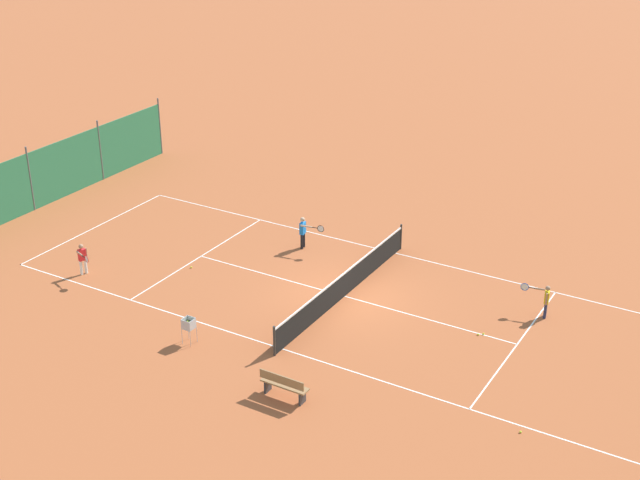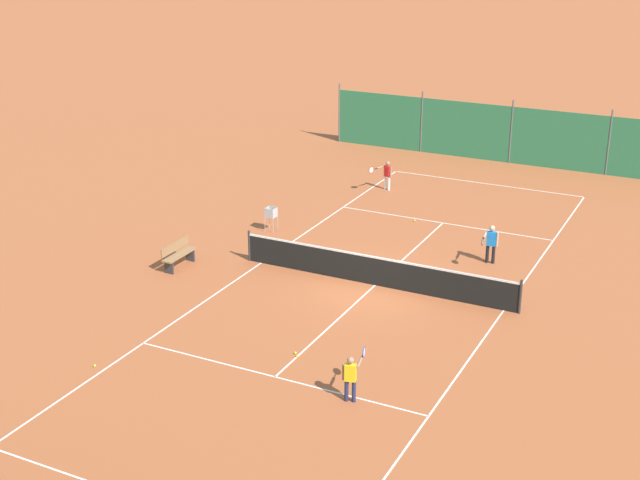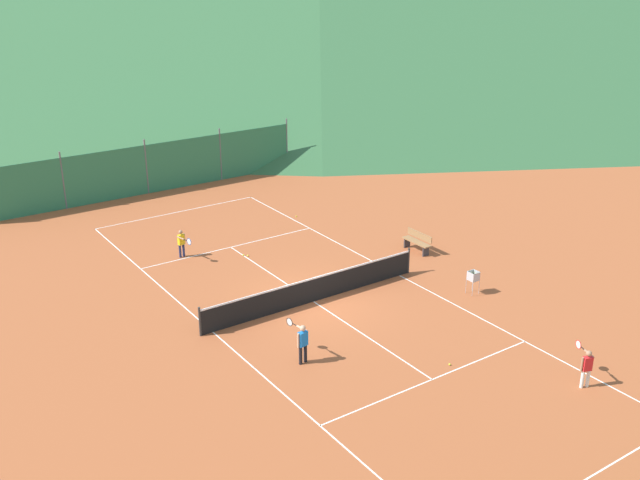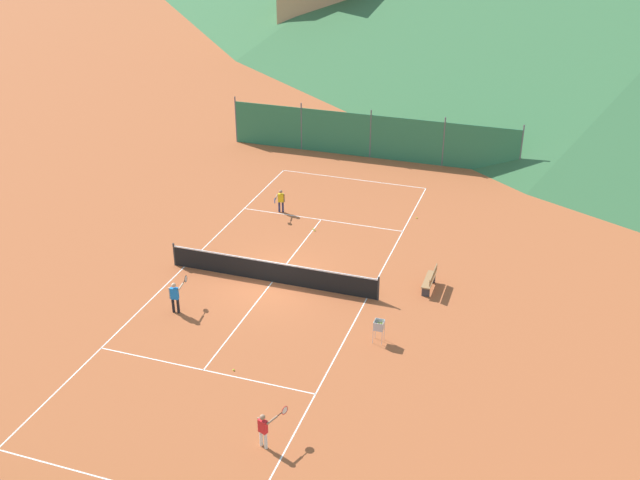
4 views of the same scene
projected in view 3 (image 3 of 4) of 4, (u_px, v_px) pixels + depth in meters
name	position (u px, v px, depth m)	size (l,w,h in m)	color
ground_plane	(313.00, 302.00, 27.41)	(600.00, 600.00, 0.00)	#A8542D
court_line_markings	(313.00, 301.00, 27.41)	(8.25, 23.85, 0.01)	white
tennis_net	(313.00, 289.00, 27.23)	(9.18, 0.08, 1.06)	#2D2D2D
windscreen_fence_far	(147.00, 169.00, 38.81)	(17.28, 0.08, 2.90)	#2D754C
player_far_baseline	(182.00, 242.00, 31.03)	(0.40, 1.04, 1.19)	#23284C
player_near_baseline	(302.00, 341.00, 23.16)	(0.44, 1.11, 1.32)	black
player_far_service	(586.00, 365.00, 21.91)	(0.69, 0.94, 1.22)	white
tennis_ball_far_corner	(243.00, 255.00, 31.40)	(0.07, 0.07, 0.07)	#CCE033
tennis_ball_alley_right	(296.00, 216.00, 35.87)	(0.07, 0.07, 0.07)	#CCE033
tennis_ball_by_net_left	(248.00, 256.00, 31.37)	(0.07, 0.07, 0.07)	#CCE033
tennis_ball_service_box	(450.00, 364.00, 23.26)	(0.07, 0.07, 0.07)	#CCE033
ball_hopper	(473.00, 277.00, 27.82)	(0.36, 0.36, 0.89)	#B7B7BC
courtside_bench	(417.00, 241.00, 31.74)	(0.36, 1.50, 0.84)	olive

